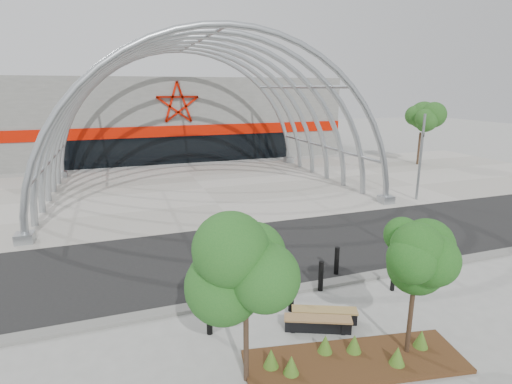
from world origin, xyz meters
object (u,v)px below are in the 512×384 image
signal_pole (421,156)px  street_tree_0 (246,270)px  bench_0 (318,324)px  bench_1 (324,315)px  street_tree_1 (416,266)px  bollard_2 (321,276)px

signal_pole → street_tree_0: 19.52m
street_tree_0 → bench_0: street_tree_0 is taller
bench_0 → bench_1: bearing=40.6°
street_tree_0 → bench_1: street_tree_0 is taller
street_tree_0 → bench_0: bearing=26.0°
street_tree_0 → street_tree_1: bearing=-6.6°
street_tree_0 → street_tree_1: 4.45m
signal_pole → street_tree_1: bearing=-131.4°
street_tree_0 → bench_1: size_ratio=2.05×
street_tree_1 → bench_0: bearing=134.1°
signal_pole → bollard_2: size_ratio=4.92×
signal_pole → bench_1: bearing=-140.0°
bench_1 → bollard_2: size_ratio=1.81×
street_tree_0 → bench_0: size_ratio=2.06×
bench_0 → street_tree_1: bearing=-45.9°
bench_1 → street_tree_0: bearing=-151.8°
bollard_2 → signal_pole: bearing=36.6°
street_tree_1 → bench_1: size_ratio=1.81×
signal_pole → street_tree_1: size_ratio=1.50×
bench_1 → signal_pole: bearing=40.0°
street_tree_0 → bollard_2: 5.72m
street_tree_1 → bench_0: 3.49m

